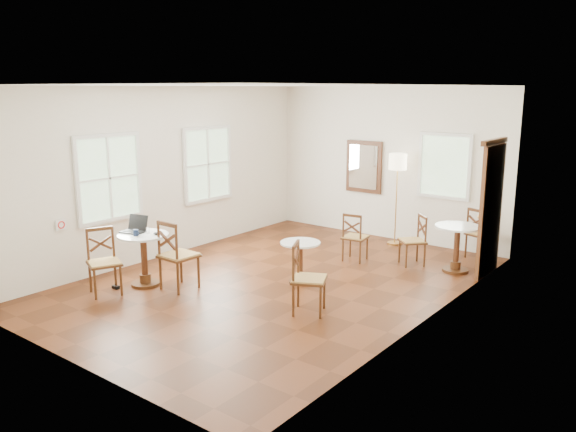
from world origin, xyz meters
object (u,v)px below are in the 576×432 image
object	(u,v)px
floor_lamp	(398,168)
laptop	(135,228)
cafe_table_back	(457,243)
chair_mid_a	(355,237)
chair_near_b	(104,262)
chair_back_b	(414,240)
chair_near_a	(177,255)
navy_mug	(136,233)
mouse	(156,234)
chair_back_a	(480,234)
cafe_table_mid	(300,258)
cafe_table_near	(144,254)
water_glass	(148,230)
power_adapter	(116,287)
chair_mid_b	(307,278)

from	to	relation	value
floor_lamp	laptop	distance (m)	4.99
cafe_table_back	chair_mid_a	distance (m)	1.71
chair_near_b	chair_back_b	distance (m)	5.04
chair_near_a	navy_mug	xyz separation A→B (m)	(-0.54, -0.31, 0.32)
mouse	chair_back_a	bearing A→B (deg)	77.80
mouse	navy_mug	xyz separation A→B (m)	(-0.20, -0.22, 0.03)
chair_mid_a	cafe_table_mid	bearing A→B (deg)	79.76
cafe_table_near	water_glass	bearing A→B (deg)	68.06
mouse	cafe_table_back	bearing A→B (deg)	71.29
navy_mug	power_adapter	distance (m)	0.90
chair_near_a	navy_mug	world-z (taller)	chair_near_a
chair_mid_a	chair_mid_b	distance (m)	2.56
laptop	cafe_table_near	bearing A→B (deg)	-20.41
cafe_table_back	chair_mid_a	world-z (taller)	chair_mid_a
water_glass	power_adapter	bearing A→B (deg)	-119.19
chair_mid_b	floor_lamp	distance (m)	4.07
cafe_table_near	chair_near_b	world-z (taller)	chair_near_b
chair_mid_a	chair_back_b	bearing A→B (deg)	-163.76
cafe_table_back	navy_mug	size ratio (longest dim) A/B	6.50
chair_near_b	water_glass	xyz separation A→B (m)	(0.20, 0.66, 0.37)
chair_near_b	chair_mid_a	distance (m)	4.19
cafe_table_back	chair_near_b	size ratio (longest dim) A/B	0.80
chair_back_b	floor_lamp	xyz separation A→B (m)	(-0.88, 1.01, 1.06)
chair_mid_a	water_glass	world-z (taller)	water_glass
chair_mid_a	chair_back_a	size ratio (longest dim) A/B	0.94
chair_near_b	floor_lamp	xyz separation A→B (m)	(2.08, 5.10, 1.01)
chair_back_b	mouse	xyz separation A→B (m)	(-2.58, -3.40, 0.40)
chair_near_a	chair_back_a	size ratio (longest dim) A/B	1.17
chair_back_a	water_glass	xyz separation A→B (m)	(-3.52, -4.47, 0.40)
water_glass	cafe_table_mid	bearing A→B (deg)	39.52
cafe_table_back	navy_mug	world-z (taller)	navy_mug
cafe_table_mid	chair_back_b	size ratio (longest dim) A/B	0.76
chair_back_a	laptop	xyz separation A→B (m)	(-3.76, -4.51, 0.41)
chair_near_b	water_glass	size ratio (longest dim) A/B	9.81
cafe_table_mid	laptop	size ratio (longest dim) A/B	1.63
cafe_table_near	navy_mug	bearing A→B (deg)	-92.38
chair_back_a	navy_mug	world-z (taller)	chair_back_a
navy_mug	water_glass	world-z (taller)	water_glass
floor_lamp	power_adapter	size ratio (longest dim) A/B	15.44
cafe_table_back	floor_lamp	xyz separation A→B (m)	(-1.60, 0.92, 1.01)
chair_near_a	chair_near_b	world-z (taller)	chair_near_a
cafe_table_near	chair_near_a	bearing A→B (deg)	19.45
chair_mid_b	chair_back_b	bearing A→B (deg)	-29.85
cafe_table_back	chair_mid_a	bearing A→B (deg)	-162.71
chair_near_b	chair_back_b	size ratio (longest dim) A/B	1.13
chair_near_a	navy_mug	size ratio (longest dim) A/B	8.90
chair_near_a	chair_back_b	bearing A→B (deg)	-122.75
cafe_table_back	chair_back_a	size ratio (longest dim) A/B	0.85
chair_back_b	laptop	size ratio (longest dim) A/B	2.15
chair_mid_a	power_adapter	xyz separation A→B (m)	(-2.09, -3.45, -0.40)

